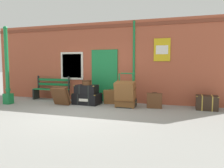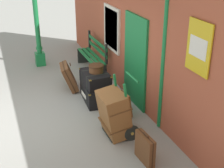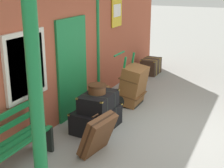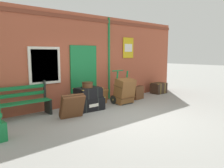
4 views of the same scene
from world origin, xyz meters
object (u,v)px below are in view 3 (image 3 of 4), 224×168
Objects in this scene: steamer_trunk_middle at (98,101)px; suitcase_umber at (102,100)px; corner_trunk at (151,66)px; suitcase_cream at (98,135)px; steamer_trunk_base at (96,119)px; round_hatbox at (97,88)px; porters_trolley at (126,92)px; suitcase_oxblood at (140,81)px; platform_bench at (9,145)px; lamp_post at (40,156)px; large_brown_trunk at (133,85)px.

suitcase_umber is (0.84, 0.35, -0.31)m from steamer_trunk_middle.
suitcase_cream is at bearing -171.43° from corner_trunk.
steamer_trunk_middle is (0.01, -0.05, 0.37)m from steamer_trunk_base.
suitcase_cream is (-0.85, -0.47, 0.14)m from steamer_trunk_base.
porters_trolley is at bearing 0.89° from round_hatbox.
steamer_trunk_base is at bearing -179.73° from suitcase_oxblood.
corner_trunk is at bearing 9.38° from suitcase_oxblood.
platform_bench is 1.43m from suitcase_cream.
corner_trunk is (4.22, 0.34, -0.34)m from steamer_trunk_middle.
steamer_trunk_middle is at bearing 15.96° from lamp_post.
suitcase_cream is at bearing -155.63° from suitcase_umber.
steamer_trunk_middle is at bearing -178.64° from suitcase_oxblood.
platform_bench is at bearing 164.49° from round_hatbox.
round_hatbox is 1.59m from large_brown_trunk.
round_hatbox is at bearing -179.11° from porters_trolley.
suitcase_cream is at bearing -168.74° from porters_trolley.
suitcase_umber reaches higher than suitcase_oxblood.
platform_bench is at bearing 136.68° from suitcase_cream.
platform_bench is 2.24× the size of suitcase_cream.
platform_bench reaches higher than suitcase_umber.
round_hatbox reaches higher than suitcase_umber.
suitcase_umber reaches higher than corner_trunk.
porters_trolley reaches higher than suitcase_oxblood.
round_hatbox is 1.64m from porters_trolley.
porters_trolley reaches higher than platform_bench.
corner_trunk is at bearing 4.24° from round_hatbox.
suitcase_cream is at bearing 11.21° from lamp_post.
steamer_trunk_middle is at bearing -79.49° from steamer_trunk_base.
round_hatbox is at bearing -179.25° from suitcase_oxblood.
lamp_post reaches higher than suitcase_cream.
suitcase_cream is at bearing -150.94° from steamer_trunk_base.
porters_trolley is 2.13× the size of suitcase_oxblood.
steamer_trunk_base is 1.50× the size of corner_trunk.
round_hatbox is 0.62× the size of suitcase_oxblood.
lamp_post is 1.84m from platform_bench.
suitcase_umber is at bearing 20.74° from round_hatbox.
lamp_post is 1.84× the size of platform_bench.
large_brown_trunk reaches higher than corner_trunk.
steamer_trunk_middle is 4.25m from corner_trunk.
steamer_trunk_middle is at bearing 175.51° from large_brown_trunk.
suitcase_oxblood is 1.71m from corner_trunk.
lamp_post is 3.07m from steamer_trunk_middle.
large_brown_trunk is at bearing -169.70° from suitcase_oxblood.
porters_trolley reaches higher than corner_trunk.
porters_trolley is (1.53, 0.05, -0.31)m from steamer_trunk_middle.
suitcase_umber is (-0.69, 0.29, 0.00)m from porters_trolley.
platform_bench is 3.48m from porters_trolley.
steamer_trunk_base is 2.54m from suitcase_oxblood.
steamer_trunk_base is 0.37m from steamer_trunk_middle.
large_brown_trunk reaches higher than round_hatbox.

